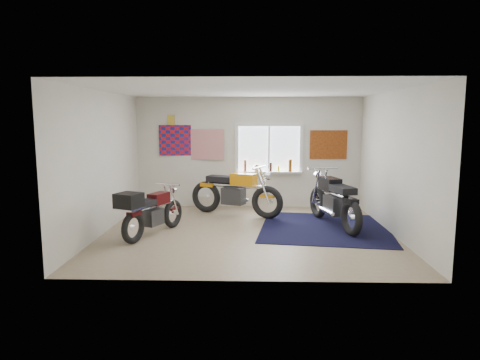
{
  "coord_description": "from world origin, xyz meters",
  "views": [
    {
      "loc": [
        0.08,
        -8.02,
        2.17
      ],
      "look_at": [
        -0.15,
        0.4,
        0.97
      ],
      "focal_mm": 32.0,
      "sensor_mm": 36.0,
      "label": 1
    }
  ],
  "objects_px": {
    "yellow_triumph": "(235,193)",
    "black_chrome_bike": "(334,202)",
    "navy_rug": "(325,228)",
    "maroon_tourer": "(149,211)"
  },
  "relations": [
    {
      "from": "yellow_triumph",
      "to": "maroon_tourer",
      "type": "bearing_deg",
      "value": -105.78
    },
    {
      "from": "yellow_triumph",
      "to": "black_chrome_bike",
      "type": "distance_m",
      "value": 2.25
    },
    {
      "from": "navy_rug",
      "to": "maroon_tourer",
      "type": "distance_m",
      "value": 3.47
    },
    {
      "from": "navy_rug",
      "to": "black_chrome_bike",
      "type": "relative_size",
      "value": 1.18
    },
    {
      "from": "navy_rug",
      "to": "yellow_triumph",
      "type": "relative_size",
      "value": 1.21
    },
    {
      "from": "black_chrome_bike",
      "to": "navy_rug",
      "type": "bearing_deg",
      "value": 118.21
    },
    {
      "from": "navy_rug",
      "to": "black_chrome_bike",
      "type": "distance_m",
      "value": 0.57
    },
    {
      "from": "yellow_triumph",
      "to": "maroon_tourer",
      "type": "relative_size",
      "value": 1.22
    },
    {
      "from": "navy_rug",
      "to": "maroon_tourer",
      "type": "bearing_deg",
      "value": -167.83
    },
    {
      "from": "yellow_triumph",
      "to": "black_chrome_bike",
      "type": "xyz_separation_m",
      "value": [
        2.04,
        -0.94,
        -0.0
      ]
    }
  ]
}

